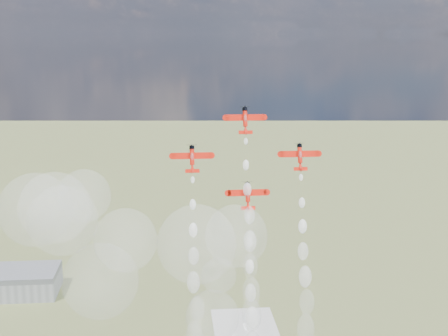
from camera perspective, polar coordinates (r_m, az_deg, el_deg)
name	(u,v)px	position (r m, az deg, el deg)	size (l,w,h in m)	color
hangar	(11,282)	(356.70, -18.93, -9.82)	(50.00, 28.00, 13.00)	gray
plane_lead	(245,120)	(167.82, 1.95, 4.42)	(10.43, 4.47, 7.20)	red
plane_left	(192,158)	(164.99, -2.94, 0.89)	(10.43, 4.47, 7.20)	red
plane_right	(300,156)	(168.56, 6.96, 1.06)	(10.43, 4.47, 7.20)	red
plane_slot	(248,195)	(165.09, 2.18, -2.51)	(10.43, 4.47, 7.20)	red
smoke_trail_lead	(251,280)	(165.07, 2.46, -10.23)	(5.10, 17.99, 46.13)	white
smoke_trail_left	(196,324)	(164.66, -2.62, -14.08)	(5.11, 18.35, 46.73)	white
smoke_trail_right	(307,317)	(168.31, 7.60, -13.34)	(5.73, 17.56, 46.20)	white
drifted_smoke_cloud	(122,242)	(170.92, -9.33, -6.65)	(70.67, 33.11, 51.79)	white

